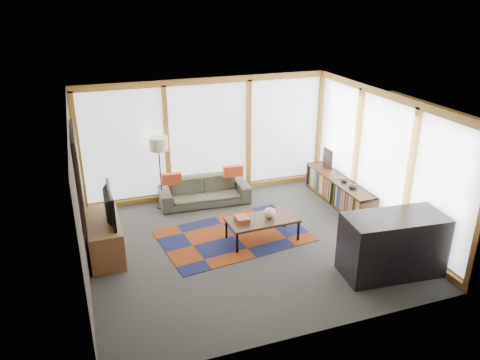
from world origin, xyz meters
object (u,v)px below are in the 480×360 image
object	(u,v)px
floor_lamp	(160,173)
television	(105,205)
bar_counter	(392,245)
coffee_table	(262,229)
sofa	(204,191)
tv_console	(105,238)
bookshelf	(339,192)

from	to	relation	value
floor_lamp	television	world-z (taller)	floor_lamp
floor_lamp	bar_counter	bearing A→B (deg)	-50.45
floor_lamp	bar_counter	size ratio (longest dim) A/B	0.96
floor_lamp	coffee_table	distance (m)	2.54
coffee_table	floor_lamp	bearing A→B (deg)	126.38
sofa	floor_lamp	world-z (taller)	floor_lamp
tv_console	bar_counter	bearing A→B (deg)	-25.84
floor_lamp	sofa	bearing A→B (deg)	-7.24
floor_lamp	tv_console	distance (m)	2.08
television	sofa	bearing A→B (deg)	-54.96
sofa	tv_console	bearing A→B (deg)	-142.77
coffee_table	tv_console	bearing A→B (deg)	171.53
floor_lamp	tv_console	world-z (taller)	floor_lamp
sofa	tv_console	xyz separation A→B (m)	(-2.17, -1.47, 0.05)
floor_lamp	bookshelf	bearing A→B (deg)	-17.02
bookshelf	coffee_table	bearing A→B (deg)	-157.08
sofa	tv_console	world-z (taller)	tv_console
floor_lamp	tv_console	xyz separation A→B (m)	(-1.27, -1.58, -0.44)
tv_console	bar_counter	xyz separation A→B (m)	(4.30, -2.08, 0.18)
bar_counter	tv_console	bearing A→B (deg)	159.55
coffee_table	bookshelf	bearing A→B (deg)	22.92
bar_counter	coffee_table	bearing A→B (deg)	138.36
bookshelf	television	bearing A→B (deg)	-174.08
tv_console	coffee_table	bearing A→B (deg)	-8.47
sofa	television	bearing A→B (deg)	-141.83
sofa	tv_console	distance (m)	2.62
floor_lamp	television	bearing A→B (deg)	-127.30
coffee_table	bookshelf	distance (m)	2.30
tv_console	floor_lamp	bearing A→B (deg)	51.19
coffee_table	bar_counter	distance (m)	2.31
sofa	bar_counter	distance (m)	4.15
floor_lamp	bar_counter	world-z (taller)	floor_lamp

